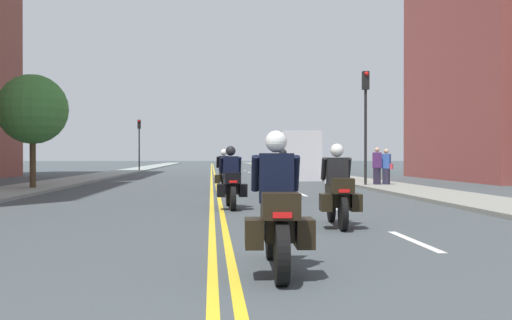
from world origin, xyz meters
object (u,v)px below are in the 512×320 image
at_px(motorcycle_2, 231,184).
at_px(motorcycle_4, 224,174).
at_px(motorcycle_1, 338,192).
at_px(traffic_light_near, 366,108).
at_px(motorcycle_3, 283,178).
at_px(traffic_light_far, 139,136).
at_px(motorcycle_0, 277,216).
at_px(pedestrian_0, 377,167).
at_px(pedestrian_1, 386,167).
at_px(parked_truck, 294,158).
at_px(street_tree_0, 33,109).

distance_m(motorcycle_2, motorcycle_4, 7.79).
bearing_deg(motorcycle_1, traffic_light_near, 76.63).
relative_size(motorcycle_3, motorcycle_4, 1.06).
xyz_separation_m(motorcycle_2, traffic_light_far, (-7.01, 38.92, 2.59)).
bearing_deg(motorcycle_0, pedestrian_0, 73.04).
bearing_deg(pedestrian_0, traffic_light_near, 80.60).
distance_m(traffic_light_far, pedestrian_0, 31.82).
xyz_separation_m(motorcycle_4, pedestrian_1, (7.26, 2.60, 0.21)).
bearing_deg(motorcycle_2, motorcycle_1, -67.73).
xyz_separation_m(motorcycle_3, traffic_light_near, (4.40, 6.30, 2.87)).
bearing_deg(traffic_light_far, motorcycle_2, -79.79).
distance_m(motorcycle_2, motorcycle_3, 4.32).
xyz_separation_m(traffic_light_far, parked_truck, (11.46, -18.97, -1.97)).
xyz_separation_m(motorcycle_0, pedestrian_0, (6.56, 18.99, 0.25)).
height_order(traffic_light_far, street_tree_0, traffic_light_far).
relative_size(motorcycle_4, traffic_light_near, 0.42).
xyz_separation_m(motorcycle_2, motorcycle_3, (1.85, 3.91, -0.01)).
bearing_deg(pedestrian_1, motorcycle_1, -72.51).
bearing_deg(motorcycle_0, traffic_light_far, 100.77).
height_order(traffic_light_near, pedestrian_1, traffic_light_near).
xyz_separation_m(motorcycle_3, motorcycle_4, (-1.87, 3.89, 0.03)).
xyz_separation_m(motorcycle_3, street_tree_0, (-9.50, 5.02, 2.60)).
xyz_separation_m(motorcycle_2, traffic_light_near, (6.25, 10.20, 2.85)).
relative_size(motorcycle_1, traffic_light_far, 0.46).
bearing_deg(traffic_light_near, parked_truck, 100.46).
bearing_deg(pedestrian_1, motorcycle_3, -92.24).
bearing_deg(traffic_light_far, pedestrian_0, -64.19).
relative_size(motorcycle_2, motorcycle_4, 1.04).
xyz_separation_m(street_tree_0, parked_truck, (12.10, 11.03, -1.97)).
height_order(motorcycle_1, pedestrian_0, pedestrian_0).
bearing_deg(pedestrian_1, motorcycle_4, -122.79).
xyz_separation_m(motorcycle_2, parked_truck, (4.45, 19.96, 0.62)).
distance_m(pedestrian_1, parked_truck, 9.97).
bearing_deg(traffic_light_near, traffic_light_far, 114.78).
bearing_deg(parked_truck, street_tree_0, -137.64).
bearing_deg(motorcycle_1, motorcycle_4, 102.49).
height_order(motorcycle_0, traffic_light_far, traffic_light_far).
bearing_deg(motorcycle_4, pedestrian_0, 18.64).
relative_size(motorcycle_3, street_tree_0, 0.48).
height_order(motorcycle_0, street_tree_0, street_tree_0).
relative_size(traffic_light_far, street_tree_0, 1.00).
height_order(traffic_light_near, parked_truck, traffic_light_near).
relative_size(motorcycle_4, traffic_light_far, 0.45).
bearing_deg(pedestrian_0, motorcycle_0, 135.81).
bearing_deg(street_tree_0, motorcycle_0, -65.77).
height_order(motorcycle_4, pedestrian_0, pedestrian_0).
distance_m(motorcycle_2, traffic_light_far, 39.64).
bearing_deg(motorcycle_2, street_tree_0, 128.39).
height_order(motorcycle_3, parked_truck, parked_truck).
relative_size(motorcycle_1, motorcycle_4, 1.02).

